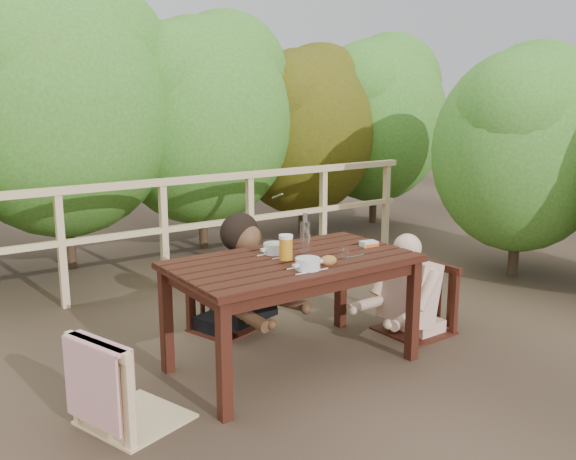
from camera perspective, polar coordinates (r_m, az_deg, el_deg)
ground at (r=4.25m, az=0.39°, el=-12.06°), size 60.00×60.00×0.00m
table at (r=4.12m, az=0.40°, el=-7.55°), size 1.54×0.86×0.71m
chair_left at (r=3.49m, az=-13.97°, el=-9.13°), size 0.63×0.63×1.00m
chair_far at (r=4.72m, az=-5.76°, el=-3.86°), size 0.55×0.55×0.89m
chair_right at (r=4.74m, az=11.49°, el=-3.54°), size 0.49×0.49×0.96m
woman at (r=4.67m, az=-5.94°, el=-0.87°), size 0.74×0.82×1.39m
diner_right at (r=4.72m, az=11.82°, el=-1.74°), size 0.64×0.53×1.26m
railing at (r=5.76m, az=-11.10°, el=-0.43°), size 5.60×0.10×1.01m
hedge_row at (r=6.89m, az=-12.61°, el=13.25°), size 6.60×1.60×3.80m
soup_near at (r=3.76m, az=1.80°, el=-3.15°), size 0.25×0.25×0.08m
soup_far at (r=4.12m, az=-1.20°, el=-1.76°), size 0.25×0.25×0.08m
bread_roll at (r=3.88m, az=3.64°, el=-2.78°), size 0.11×0.09×0.07m
beer_glass at (r=3.96m, az=-0.19°, el=-1.66°), size 0.09×0.09×0.17m
bottle at (r=4.09m, az=1.55°, el=-0.43°), size 0.07×0.07×0.28m
tumbler at (r=4.02m, az=5.16°, el=-2.25°), size 0.06×0.06×0.07m
butter_tub at (r=4.35m, az=7.29°, el=-1.32°), size 0.12×0.10×0.05m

